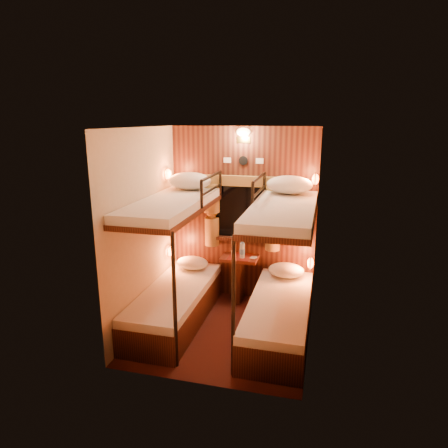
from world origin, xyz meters
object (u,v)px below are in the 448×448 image
(bunk_left, at_px, (175,280))
(bunk_right, at_px, (280,291))
(bottle_left, at_px, (242,250))
(bottle_right, at_px, (242,250))
(table, at_px, (240,273))

(bunk_left, distance_m, bunk_right, 1.30)
(bunk_left, xyz_separation_m, bottle_left, (0.68, 0.77, 0.19))
(bunk_left, xyz_separation_m, bottle_right, (0.69, 0.74, 0.20))
(table, xyz_separation_m, bottle_right, (0.04, -0.04, 0.34))
(bunk_right, distance_m, bottle_left, 1.01)
(bunk_left, xyz_separation_m, table, (0.65, 0.78, -0.14))
(table, relative_size, bottle_left, 2.83)
(bunk_right, relative_size, bottle_right, 7.58)
(bottle_right, bearing_deg, table, 137.16)
(bottle_left, height_order, bottle_right, bottle_right)
(bunk_left, height_order, bottle_right, bunk_left)
(bunk_right, bearing_deg, table, 129.67)
(bunk_right, height_order, bottle_right, bunk_right)
(bottle_left, distance_m, bottle_right, 0.04)
(table, bearing_deg, bottle_right, -42.84)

